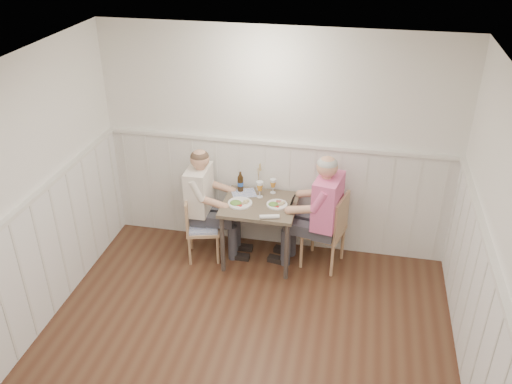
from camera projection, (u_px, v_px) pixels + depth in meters
The scene contains 16 objects.
ground_plane at pixel (231, 381), 4.74m from camera, with size 4.50×4.50×0.00m, color #48291A.
room_shell at pixel (227, 237), 4.01m from camera, with size 4.04×4.54×2.60m.
wainscot at pixel (248, 271), 5.00m from camera, with size 4.00×4.49×1.34m.
dining_table at pixel (260, 212), 6.03m from camera, with size 0.81×0.70×0.75m.
chair_right at pixel (328, 228), 6.02m from camera, with size 0.52×0.52×0.90m.
chair_left at pixel (199, 225), 6.19m from camera, with size 0.45×0.45×0.79m.
man_in_pink at pixel (322, 222), 5.93m from camera, with size 0.71×0.50×1.41m.
diner_cream at pixel (204, 210), 6.23m from camera, with size 0.62×0.43×1.34m.
plate_man at pixel (276, 204), 5.93m from camera, with size 0.23×0.23×0.06m.
plate_diner at pixel (239, 203), 5.95m from camera, with size 0.27×0.27×0.07m.
beer_glass_a at pixel (273, 184), 6.13m from camera, with size 0.07×0.07×0.18m.
beer_glass_b at pixel (260, 187), 6.04m from camera, with size 0.08×0.08×0.19m.
beer_bottle at pixel (240, 183), 6.18m from camera, with size 0.07×0.07×0.24m.
rolled_napkin at pixel (269, 217), 5.69m from camera, with size 0.21×0.10×0.05m.
grass_vase at pixel (258, 177), 6.18m from camera, with size 0.04×0.04×0.36m.
gingham_mat at pixel (244, 193), 6.18m from camera, with size 0.33×0.30×0.01m.
Camera 1 is at (0.89, -3.24, 3.75)m, focal length 38.00 mm.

